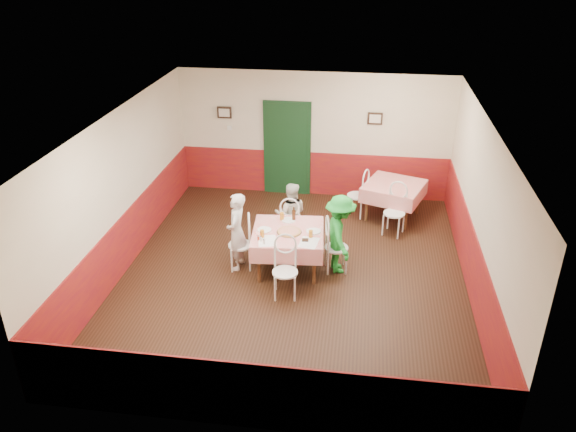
# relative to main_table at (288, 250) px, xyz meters

# --- Properties ---
(floor) EXTENTS (7.00, 7.00, 0.00)m
(floor) POSITION_rel_main_table_xyz_m (0.12, -0.18, -0.38)
(floor) COLOR black
(floor) RESTS_ON ground
(ceiling) EXTENTS (7.00, 7.00, 0.00)m
(ceiling) POSITION_rel_main_table_xyz_m (0.12, -0.18, 2.42)
(ceiling) COLOR white
(ceiling) RESTS_ON back_wall
(back_wall) EXTENTS (6.00, 0.10, 2.80)m
(back_wall) POSITION_rel_main_table_xyz_m (0.12, 3.32, 1.02)
(back_wall) COLOR beige
(back_wall) RESTS_ON ground
(front_wall) EXTENTS (6.00, 0.10, 2.80)m
(front_wall) POSITION_rel_main_table_xyz_m (0.12, -3.68, 1.02)
(front_wall) COLOR beige
(front_wall) RESTS_ON ground
(left_wall) EXTENTS (0.10, 7.00, 2.80)m
(left_wall) POSITION_rel_main_table_xyz_m (-2.88, -0.18, 1.02)
(left_wall) COLOR beige
(left_wall) RESTS_ON ground
(right_wall) EXTENTS (0.10, 7.00, 2.80)m
(right_wall) POSITION_rel_main_table_xyz_m (3.12, -0.18, 1.02)
(right_wall) COLOR beige
(right_wall) RESTS_ON ground
(wainscot_back) EXTENTS (6.00, 0.03, 1.00)m
(wainscot_back) POSITION_rel_main_table_xyz_m (0.12, 3.31, 0.12)
(wainscot_back) COLOR maroon
(wainscot_back) RESTS_ON ground
(wainscot_front) EXTENTS (6.00, 0.03, 1.00)m
(wainscot_front) POSITION_rel_main_table_xyz_m (0.12, -3.66, 0.12)
(wainscot_front) COLOR maroon
(wainscot_front) RESTS_ON ground
(wainscot_left) EXTENTS (0.03, 7.00, 1.00)m
(wainscot_left) POSITION_rel_main_table_xyz_m (-2.86, -0.18, 0.12)
(wainscot_left) COLOR maroon
(wainscot_left) RESTS_ON ground
(wainscot_right) EXTENTS (0.03, 7.00, 1.00)m
(wainscot_right) POSITION_rel_main_table_xyz_m (3.11, -0.18, 0.12)
(wainscot_right) COLOR maroon
(wainscot_right) RESTS_ON ground
(door) EXTENTS (0.96, 0.06, 2.10)m
(door) POSITION_rel_main_table_xyz_m (-0.48, 3.27, 0.68)
(door) COLOR black
(door) RESTS_ON ground
(picture_left) EXTENTS (0.32, 0.03, 0.26)m
(picture_left) POSITION_rel_main_table_xyz_m (-1.88, 3.27, 1.48)
(picture_left) COLOR black
(picture_left) RESTS_ON back_wall
(picture_right) EXTENTS (0.32, 0.03, 0.26)m
(picture_right) POSITION_rel_main_table_xyz_m (1.42, 3.27, 1.48)
(picture_right) COLOR black
(picture_right) RESTS_ON back_wall
(thermostat) EXTENTS (0.10, 0.03, 0.10)m
(thermostat) POSITION_rel_main_table_xyz_m (-1.78, 3.27, 1.12)
(thermostat) COLOR white
(thermostat) RESTS_ON back_wall
(main_table) EXTENTS (1.32, 1.32, 0.77)m
(main_table) POSITION_rel_main_table_xyz_m (0.00, 0.00, 0.00)
(main_table) COLOR red
(main_table) RESTS_ON ground
(second_table) EXTENTS (1.43, 1.43, 0.77)m
(second_table) POSITION_rel_main_table_xyz_m (1.89, 2.33, 0.00)
(second_table) COLOR red
(second_table) RESTS_ON ground
(chair_left) EXTENTS (0.51, 0.51, 0.90)m
(chair_left) POSITION_rel_main_table_xyz_m (-0.85, -0.07, 0.08)
(chair_left) COLOR white
(chair_left) RESTS_ON ground
(chair_right) EXTENTS (0.49, 0.49, 0.90)m
(chair_right) POSITION_rel_main_table_xyz_m (0.85, 0.07, 0.08)
(chair_right) COLOR white
(chair_right) RESTS_ON ground
(chair_far) EXTENTS (0.43, 0.43, 0.90)m
(chair_far) POSITION_rel_main_table_xyz_m (-0.07, 0.85, 0.08)
(chair_far) COLOR white
(chair_far) RESTS_ON ground
(chair_near) EXTENTS (0.47, 0.47, 0.90)m
(chair_near) POSITION_rel_main_table_xyz_m (0.07, -0.85, 0.08)
(chair_near) COLOR white
(chair_near) RESTS_ON ground
(chair_second_a) EXTENTS (0.54, 0.54, 0.90)m
(chair_second_a) POSITION_rel_main_table_xyz_m (1.14, 2.33, 0.08)
(chair_second_a) COLOR white
(chair_second_a) RESTS_ON ground
(chair_second_b) EXTENTS (0.54, 0.54, 0.90)m
(chair_second_b) POSITION_rel_main_table_xyz_m (1.89, 1.58, 0.08)
(chair_second_b) COLOR white
(chair_second_b) RESTS_ON ground
(pizza) EXTENTS (0.44, 0.44, 0.03)m
(pizza) POSITION_rel_main_table_xyz_m (0.03, -0.05, 0.40)
(pizza) COLOR #B74723
(pizza) RESTS_ON main_table
(plate_left) EXTENTS (0.27, 0.27, 0.01)m
(plate_left) POSITION_rel_main_table_xyz_m (-0.41, -0.03, 0.39)
(plate_left) COLOR white
(plate_left) RESTS_ON main_table
(plate_right) EXTENTS (0.27, 0.27, 0.01)m
(plate_right) POSITION_rel_main_table_xyz_m (0.44, 0.04, 0.39)
(plate_right) COLOR white
(plate_right) RESTS_ON main_table
(plate_far) EXTENTS (0.27, 0.27, 0.01)m
(plate_far) POSITION_rel_main_table_xyz_m (-0.04, 0.40, 0.39)
(plate_far) COLOR white
(plate_far) RESTS_ON main_table
(glass_a) EXTENTS (0.08, 0.08, 0.13)m
(glass_a) POSITION_rel_main_table_xyz_m (-0.40, -0.28, 0.45)
(glass_a) COLOR #BF7219
(glass_a) RESTS_ON main_table
(glass_b) EXTENTS (0.07, 0.07, 0.13)m
(glass_b) POSITION_rel_main_table_xyz_m (0.41, -0.17, 0.45)
(glass_b) COLOR #BF7219
(glass_b) RESTS_ON main_table
(glass_c) EXTENTS (0.08, 0.08, 0.14)m
(glass_c) POSITION_rel_main_table_xyz_m (-0.17, 0.41, 0.45)
(glass_c) COLOR #BF7219
(glass_c) RESTS_ON main_table
(beer_bottle) EXTENTS (0.07, 0.07, 0.24)m
(beer_bottle) POSITION_rel_main_table_xyz_m (0.05, 0.42, 0.50)
(beer_bottle) COLOR #381C0A
(beer_bottle) RESTS_ON main_table
(shaker_a) EXTENTS (0.04, 0.04, 0.09)m
(shaker_a) POSITION_rel_main_table_xyz_m (-0.40, -0.43, 0.43)
(shaker_a) COLOR silver
(shaker_a) RESTS_ON main_table
(shaker_b) EXTENTS (0.04, 0.04, 0.09)m
(shaker_b) POSITION_rel_main_table_xyz_m (-0.33, -0.51, 0.43)
(shaker_b) COLOR silver
(shaker_b) RESTS_ON main_table
(shaker_c) EXTENTS (0.04, 0.04, 0.09)m
(shaker_c) POSITION_rel_main_table_xyz_m (-0.45, -0.40, 0.43)
(shaker_c) COLOR #B23319
(shaker_c) RESTS_ON main_table
(menu_left) EXTENTS (0.38, 0.46, 0.00)m
(menu_left) POSITION_rel_main_table_xyz_m (-0.30, -0.40, 0.39)
(menu_left) COLOR white
(menu_left) RESTS_ON main_table
(menu_right) EXTENTS (0.35, 0.43, 0.00)m
(menu_right) POSITION_rel_main_table_xyz_m (0.40, -0.36, 0.39)
(menu_right) COLOR white
(menu_right) RESTS_ON main_table
(wallet) EXTENTS (0.12, 0.10, 0.02)m
(wallet) POSITION_rel_main_table_xyz_m (0.33, -0.30, 0.40)
(wallet) COLOR black
(wallet) RESTS_ON main_table
(diner_left) EXTENTS (0.35, 0.53, 1.43)m
(diner_left) POSITION_rel_main_table_xyz_m (-0.90, -0.07, 0.34)
(diner_left) COLOR gray
(diner_left) RESTS_ON ground
(diner_far) EXTENTS (0.67, 0.55, 1.26)m
(diner_far) POSITION_rel_main_table_xyz_m (-0.07, 0.90, 0.26)
(diner_far) COLOR gray
(diner_far) RESTS_ON ground
(diner_right) EXTENTS (0.76, 1.04, 1.44)m
(diner_right) POSITION_rel_main_table_xyz_m (0.90, 0.07, 0.34)
(diner_right) COLOR gray
(diner_right) RESTS_ON ground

